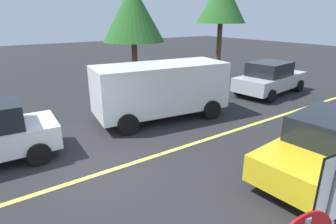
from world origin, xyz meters
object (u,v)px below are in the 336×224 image
object	(u,v)px
white_van	(162,88)
tree_left_verge	(222,1)
tree_centre_verge	(133,13)
speed_limit_sign	(326,210)
car_yellow_crossing	(325,146)
car_silver_near_curb	(270,78)

from	to	relation	value
white_van	tree_left_verge	bearing A→B (deg)	28.84
white_van	tree_centre_verge	bearing A→B (deg)	74.70
speed_limit_sign	tree_left_verge	xyz separation A→B (m)	(9.47, 11.41, 3.06)
speed_limit_sign	car_yellow_crossing	xyz separation A→B (m)	(3.81, 1.78, -0.95)
car_silver_near_curb	tree_left_verge	bearing A→B (deg)	91.76
tree_left_verge	tree_centre_verge	distance (m)	5.59
car_yellow_crossing	speed_limit_sign	bearing A→B (deg)	-155.03
car_silver_near_curb	tree_left_verge	xyz separation A→B (m)	(-0.12, 3.82, 3.98)
speed_limit_sign	car_silver_near_curb	world-z (taller)	speed_limit_sign
speed_limit_sign	tree_centre_verge	world-z (taller)	tree_centre_verge
car_yellow_crossing	white_van	bearing A→B (deg)	100.12
white_van	tree_left_verge	xyz separation A→B (m)	(6.71, 3.70, 3.56)
tree_left_verge	tree_centre_verge	size ratio (longest dim) A/B	1.12
car_silver_near_curb	car_yellow_crossing	xyz separation A→B (m)	(-5.77, -5.82, -0.04)
speed_limit_sign	tree_left_verge	size ratio (longest dim) A/B	0.41
white_van	car_silver_near_curb	xyz separation A→B (m)	(6.83, -0.12, -0.42)
speed_limit_sign	white_van	bearing A→B (deg)	70.36
speed_limit_sign	white_van	xyz separation A→B (m)	(2.75, 7.72, -0.50)
speed_limit_sign	car_yellow_crossing	bearing A→B (deg)	24.97
tree_centre_verge	tree_left_verge	bearing A→B (deg)	-8.38
tree_left_verge	tree_centre_verge	world-z (taller)	tree_left_verge
tree_left_verge	speed_limit_sign	bearing A→B (deg)	-129.68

